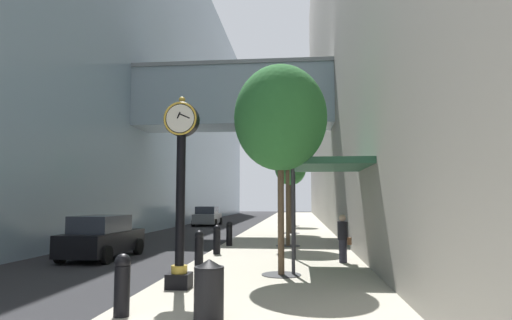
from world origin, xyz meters
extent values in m
plane|color=#262628|center=(0.00, 27.00, 0.00)|extent=(110.00, 110.00, 0.00)
cube|color=#ADA593|center=(2.89, 30.00, 0.07)|extent=(5.78, 80.00, 0.14)
cube|color=#849EB2|center=(-11.14, 30.00, 13.16)|extent=(9.00, 80.00, 26.32)
cube|color=#93A8B7|center=(-0.43, 22.14, 8.63)|extent=(13.02, 3.20, 3.65)
cube|color=gray|center=(-0.43, 22.14, 10.57)|extent=(13.02, 3.40, 0.24)
cube|color=gray|center=(10.28, 30.00, 17.35)|extent=(9.00, 80.00, 34.69)
cube|color=black|center=(0.78, 5.62, 0.32)|extent=(0.55, 0.55, 0.35)
cylinder|color=gold|center=(0.78, 5.62, 0.58)|extent=(0.39, 0.38, 0.18)
cylinder|color=black|center=(0.78, 5.62, 2.22)|extent=(0.22, 0.22, 3.10)
cylinder|color=black|center=(0.78, 5.62, 4.19)|extent=(0.84, 0.28, 0.84)
torus|color=gold|center=(0.78, 5.46, 4.19)|extent=(0.82, 0.05, 0.82)
cylinder|color=silver|center=(0.78, 5.47, 4.19)|extent=(0.69, 0.01, 0.69)
cylinder|color=silver|center=(0.78, 5.77, 4.19)|extent=(0.69, 0.01, 0.69)
sphere|color=gold|center=(0.78, 5.62, 4.68)|extent=(0.16, 0.16, 0.16)
cube|color=black|center=(0.74, 5.46, 4.27)|extent=(0.09, 0.01, 0.17)
cube|color=black|center=(0.90, 5.46, 4.24)|extent=(0.25, 0.01, 0.13)
cylinder|color=black|center=(0.44, 3.08, 0.58)|extent=(0.28, 0.28, 0.89)
sphere|color=black|center=(0.44, 3.08, 1.10)|extent=(0.29, 0.29, 0.29)
cylinder|color=black|center=(0.44, 9.11, 0.58)|extent=(0.28, 0.28, 0.89)
sphere|color=black|center=(0.44, 9.11, 1.10)|extent=(0.29, 0.29, 0.29)
cylinder|color=black|center=(0.44, 12.13, 0.58)|extent=(0.28, 0.28, 0.89)
sphere|color=black|center=(0.44, 12.13, 1.10)|extent=(0.29, 0.29, 0.29)
cylinder|color=black|center=(0.44, 15.14, 0.58)|extent=(0.28, 0.28, 0.89)
sphere|color=black|center=(0.44, 15.14, 1.10)|extent=(0.29, 0.29, 0.29)
cylinder|color=#333335|center=(3.12, 7.65, 0.15)|extent=(1.10, 1.10, 0.02)
cylinder|color=brown|center=(3.12, 7.65, 1.86)|extent=(0.18, 0.18, 3.45)
ellipsoid|color=#2D7033|center=(3.12, 7.65, 4.59)|extent=(2.67, 2.67, 3.07)
cylinder|color=#333335|center=(3.12, 15.29, 0.15)|extent=(1.10, 1.10, 0.02)
cylinder|color=brown|center=(3.12, 15.29, 2.32)|extent=(0.18, 0.18, 4.35)
ellipsoid|color=#2D7033|center=(3.12, 15.29, 5.43)|extent=(2.49, 2.49, 2.87)
cylinder|color=#333335|center=(3.12, 22.94, 0.15)|extent=(1.10, 1.10, 0.02)
cylinder|color=#4C3D2D|center=(3.12, 22.94, 1.86)|extent=(0.18, 0.18, 3.43)
ellipsoid|color=#387F3D|center=(3.12, 22.94, 4.33)|extent=(2.02, 2.02, 2.33)
cylinder|color=#333335|center=(3.12, 30.59, 0.15)|extent=(1.10, 1.10, 0.02)
cylinder|color=brown|center=(3.12, 30.59, 2.19)|extent=(0.18, 0.18, 4.09)
ellipsoid|color=#387F3D|center=(3.12, 30.59, 5.04)|extent=(2.14, 2.14, 2.46)
cylinder|color=black|center=(2.05, 2.96, 0.60)|extent=(0.52, 0.52, 0.92)
cone|color=black|center=(2.05, 2.96, 1.11)|extent=(0.53, 0.53, 0.16)
cylinder|color=#23232D|center=(5.08, 10.22, 0.52)|extent=(0.31, 0.31, 0.76)
cylinder|color=black|center=(5.08, 10.22, 1.20)|extent=(0.41, 0.41, 0.61)
sphere|color=beige|center=(5.08, 10.22, 1.62)|extent=(0.23, 0.23, 0.23)
cube|color=brown|center=(5.29, 10.16, 0.86)|extent=(0.16, 0.22, 0.24)
cube|color=#235138|center=(4.58, 9.34, 3.34)|extent=(2.40, 3.60, 0.20)
cylinder|color=#333338|center=(3.46, 7.74, 1.74)|extent=(0.10, 0.10, 3.20)
cylinder|color=#333338|center=(3.46, 10.94, 1.74)|extent=(0.10, 0.10, 3.20)
cube|color=slate|center=(-4.40, 32.98, 0.63)|extent=(2.03, 4.43, 0.81)
cube|color=#282D38|center=(-4.39, 32.76, 1.34)|extent=(1.74, 2.50, 0.66)
cylinder|color=black|center=(-5.39, 34.43, 0.32)|extent=(0.24, 0.65, 0.64)
cylinder|color=black|center=(-3.51, 34.50, 0.32)|extent=(0.24, 0.65, 0.64)
cylinder|color=black|center=(-5.29, 31.46, 0.32)|extent=(0.24, 0.65, 0.64)
cylinder|color=black|center=(-3.41, 31.52, 0.32)|extent=(0.24, 0.65, 0.64)
cube|color=black|center=(-3.86, 11.42, 0.62)|extent=(1.84, 4.12, 0.79)
cube|color=#282D38|center=(-3.87, 11.22, 1.31)|extent=(1.57, 2.33, 0.65)
cylinder|color=black|center=(-4.67, 12.83, 0.32)|extent=(0.24, 0.65, 0.64)
cylinder|color=black|center=(-2.96, 12.78, 0.32)|extent=(0.24, 0.65, 0.64)
cylinder|color=black|center=(-4.76, 10.07, 0.32)|extent=(0.24, 0.65, 0.64)
cylinder|color=black|center=(-3.05, 10.01, 0.32)|extent=(0.24, 0.65, 0.64)
camera|label=1|loc=(3.62, -4.56, 2.21)|focal=30.16mm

